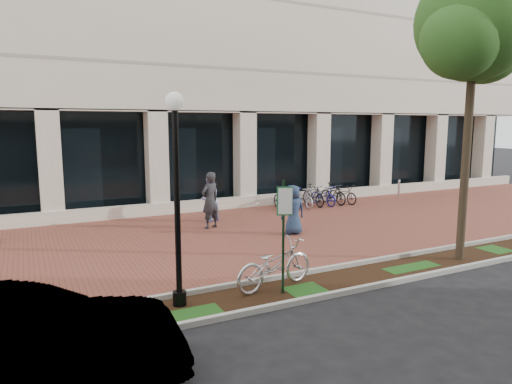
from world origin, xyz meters
name	(u,v)px	position (x,y,z in m)	size (l,w,h in m)	color
ground	(254,233)	(0.00, 0.00, 0.00)	(120.00, 120.00, 0.00)	black
brick_plaza	(254,233)	(0.00, 0.00, 0.01)	(40.00, 9.00, 0.01)	brown
planting_strip	(353,278)	(0.00, -5.25, 0.01)	(40.00, 1.50, 0.01)	black
curb_plaza_side	(334,267)	(0.00, -4.50, 0.06)	(40.00, 0.12, 0.12)	#AAAAA0
curb_street_side	(374,286)	(0.00, -6.00, 0.06)	(40.00, 0.12, 0.12)	#AAAAA0
parking_sign	(284,223)	(-1.99, -5.35, 1.59)	(0.34, 0.07, 2.50)	#14381C
lamppost	(177,188)	(-4.20, -4.95, 2.42)	(0.36, 0.36, 4.27)	black
street_tree	(475,31)	(3.66, -5.29, 6.03)	(3.59, 2.99, 7.73)	#453827
locked_bicycle	(275,264)	(-1.98, -4.94, 0.55)	(0.73, 2.10, 1.10)	silver
pedestrian_left	(210,200)	(-1.08, 1.31, 1.01)	(0.73, 0.48, 2.01)	#25262A
pedestrian_mid	(210,199)	(-0.67, 2.42, 0.86)	(0.83, 0.65, 1.71)	#8E9ED4
pedestrian_right	(293,210)	(1.07, -0.78, 0.83)	(0.81, 0.53, 1.66)	navy
bollard	(399,189)	(9.60, 3.14, 0.49)	(0.12, 0.12, 0.96)	silver
bike_rack_cluster	(313,196)	(4.67, 3.36, 0.47)	(4.15, 1.78, 0.99)	black
sedan_near_curb	(18,348)	(-7.07, -7.07, 0.72)	(1.53, 4.38, 1.44)	#BBBCC1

